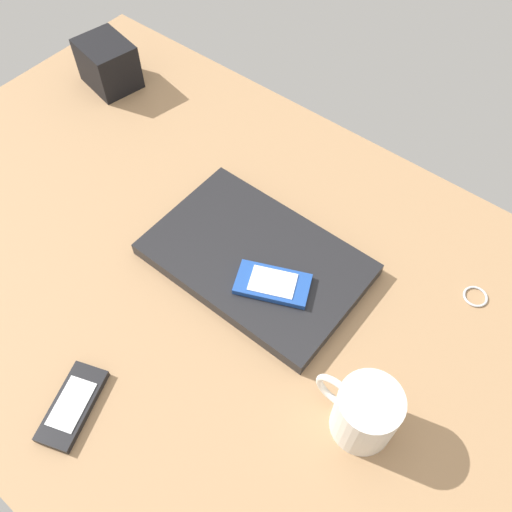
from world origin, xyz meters
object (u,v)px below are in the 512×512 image
Objects in this scene: cell_phone_on_desk at (73,405)px; coffee_mug at (364,412)px; desk_organizer at (108,64)px; cell_phone_on_laptop at (273,284)px; key_ring at (475,297)px; laptop_closed at (256,259)px.

coffee_mug is (-30.43, -21.59, 3.92)cm from cell_phone_on_desk.
desk_organizer is at bearing -47.02° from cell_phone_on_desk.
cell_phone_on_laptop is 58.66cm from desk_organizer.
key_ring is (-3.31, -26.95, -4.33)cm from coffee_mug.
cell_phone_on_desk is 3.36× the size of key_ring.
laptop_closed is 2.65× the size of cell_phone_on_desk.
cell_phone_on_desk is 1.08× the size of coffee_mug.
cell_phone_on_laptop is at bearing 172.28° from desk_organizer.
cell_phone_on_desk is 67.16cm from desk_organizer.
desk_organizer is (79.46, -0.52, 4.28)cm from key_ring.
laptop_closed is at bearing -23.35° from coffee_mug.
cell_phone_on_laptop is 3.33× the size of key_ring.
laptop_closed reaches higher than key_ring.
laptop_closed is at bearing -27.43° from cell_phone_on_laptop.
key_ring is at bearing -124.81° from cell_phone_on_desk.
laptop_closed is 33.12cm from cell_phone_on_desk.
coffee_mug is at bearing 157.75° from cell_phone_on_laptop.
desk_organizer reaches higher than key_ring.
key_ring is at bearing -169.18° from desk_organizer.
desk_organizer is at bearing -0.38° from key_ring.
desk_organizer is (45.71, -49.06, 3.87)cm from cell_phone_on_desk.
cell_phone_on_laptop is 22.40cm from coffee_mug.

